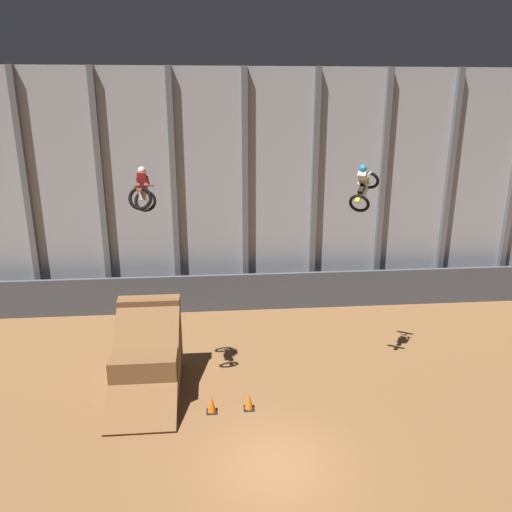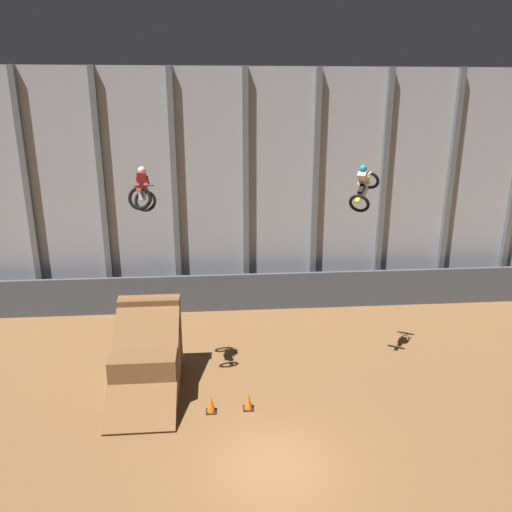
{
  "view_description": "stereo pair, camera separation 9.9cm",
  "coord_description": "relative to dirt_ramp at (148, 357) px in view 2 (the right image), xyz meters",
  "views": [
    {
      "loc": [
        -1.58,
        -11.56,
        9.85
      ],
      "look_at": [
        -0.02,
        6.06,
        4.35
      ],
      "focal_mm": 35.0,
      "sensor_mm": 36.0,
      "label": 1
    },
    {
      "loc": [
        -1.48,
        -11.57,
        9.85
      ],
      "look_at": [
        -0.02,
        6.06,
        4.35
      ],
      "focal_mm": 35.0,
      "sensor_mm": 36.0,
      "label": 2
    }
  ],
  "objects": [
    {
      "name": "ground_plane",
      "position": [
        4.02,
        -4.71,
        -1.05
      ],
      "size": [
        60.0,
        60.0,
        0.0
      ],
      "primitive_type": "plane",
      "color": "brown"
    },
    {
      "name": "arena_back_wall",
      "position": [
        4.02,
        7.63,
        4.63
      ],
      "size": [
        32.0,
        0.4,
        11.37
      ],
      "color": "#A3A8B2",
      "rests_on": "ground_plane"
    },
    {
      "name": "lower_barrier",
      "position": [
        4.02,
        6.45,
        -0.13
      ],
      "size": [
        31.36,
        0.2,
        1.84
      ],
      "color": "#474C56",
      "rests_on": "ground_plane"
    },
    {
      "name": "dirt_ramp",
      "position": [
        0.0,
        0.0,
        0.0
      ],
      "size": [
        2.27,
        4.38,
        3.04
      ],
      "color": "brown",
      "rests_on": "ground_plane"
    },
    {
      "name": "rider_bike_left_air",
      "position": [
        0.21,
        -0.1,
        5.98
      ],
      "size": [
        0.77,
        1.72,
        1.6
      ],
      "rotation": [
        -0.25,
        0.0,
        0.02
      ],
      "color": "black"
    },
    {
      "name": "rider_bike_right_air",
      "position": [
        7.72,
        0.63,
        5.96
      ],
      "size": [
        1.49,
        1.81,
        1.69
      ],
      "rotation": [
        0.46,
        0.0,
        -0.54
      ],
      "color": "black"
    },
    {
      "name": "traffic_cone_near_ramp",
      "position": [
        3.48,
        -1.89,
        -0.77
      ],
      "size": [
        0.36,
        0.36,
        0.58
      ],
      "color": "black",
      "rests_on": "ground_plane"
    },
    {
      "name": "traffic_cone_arena_edge",
      "position": [
        2.24,
        -1.96,
        -0.77
      ],
      "size": [
        0.36,
        0.36,
        0.58
      ],
      "color": "black",
      "rests_on": "ground_plane"
    }
  ]
}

